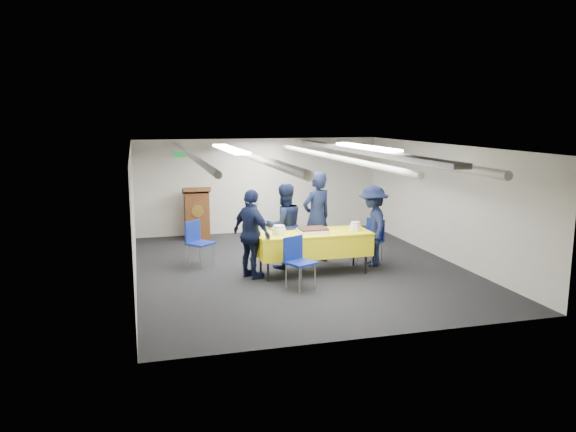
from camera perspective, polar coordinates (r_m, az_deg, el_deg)
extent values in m
plane|color=black|center=(10.71, 1.18, -5.28)|extent=(7.00, 7.00, 0.00)
cube|color=beige|center=(13.81, -2.89, 3.10)|extent=(6.00, 0.02, 2.30)
cube|color=beige|center=(10.04, -15.39, 0.04)|extent=(0.02, 7.00, 2.30)
cube|color=beige|center=(11.65, 15.46, 1.40)|extent=(0.02, 7.00, 2.30)
cube|color=silver|center=(10.33, 1.23, 7.05)|extent=(6.00, 7.00, 0.02)
cylinder|color=silver|center=(9.96, -9.95, 6.14)|extent=(0.10, 6.90, 0.10)
cylinder|color=silver|center=(10.12, -3.70, 6.11)|extent=(0.14, 6.90, 0.14)
cylinder|color=silver|center=(10.53, 4.37, 6.04)|extent=(0.10, 6.90, 0.10)
cylinder|color=silver|center=(11.03, 10.78, 5.88)|extent=(0.14, 6.90, 0.14)
cube|color=gray|center=(10.74, 7.42, 6.61)|extent=(0.28, 6.90, 0.08)
cube|color=white|center=(10.04, -5.96, 6.79)|extent=(0.25, 2.60, 0.04)
cube|color=white|center=(10.77, 7.92, 6.98)|extent=(0.25, 2.60, 0.04)
cube|color=#0C591E|center=(13.43, -10.89, 6.16)|extent=(0.30, 0.04, 0.12)
cylinder|color=black|center=(9.82, -2.05, -5.64)|extent=(0.04, 0.04, 0.36)
cylinder|color=black|center=(10.37, 7.89, -4.86)|extent=(0.04, 0.04, 0.36)
cylinder|color=black|center=(10.37, -2.79, -4.78)|extent=(0.04, 0.04, 0.36)
cylinder|color=black|center=(10.90, 6.68, -4.10)|extent=(0.04, 0.04, 0.36)
cube|color=yellow|center=(10.24, 2.57, -2.87)|extent=(2.05, 0.81, 0.39)
cube|color=yellow|center=(10.19, 2.57, -1.72)|extent=(2.07, 0.83, 0.03)
cube|color=white|center=(10.13, 2.54, -1.53)|extent=(0.51, 0.41, 0.06)
cube|color=black|center=(10.12, 2.54, -1.28)|extent=(0.49, 0.39, 0.03)
sphere|color=navy|center=(9.88, 1.63, -1.56)|extent=(0.04, 0.04, 0.04)
sphere|color=navy|center=(10.23, 1.03, -1.15)|extent=(0.04, 0.04, 0.04)
sphere|color=navy|center=(9.92, 2.25, -1.53)|extent=(0.04, 0.04, 0.04)
sphere|color=navy|center=(10.26, 1.63, -1.12)|extent=(0.04, 0.04, 0.04)
sphere|color=navy|center=(9.95, 2.87, -1.49)|extent=(0.04, 0.04, 0.04)
sphere|color=navy|center=(10.29, 2.23, -1.09)|extent=(0.04, 0.04, 0.04)
sphere|color=navy|center=(9.99, 3.48, -1.46)|extent=(0.04, 0.04, 0.04)
sphere|color=navy|center=(10.33, 2.83, -1.06)|extent=(0.04, 0.04, 0.04)
sphere|color=navy|center=(10.02, 4.09, -1.42)|extent=(0.04, 0.04, 0.04)
sphere|color=navy|center=(10.36, 3.42, -1.02)|extent=(0.04, 0.04, 0.04)
sphere|color=navy|center=(9.97, 1.36, -1.46)|extent=(0.04, 0.04, 0.04)
sphere|color=navy|center=(10.11, 4.03, -1.31)|extent=(0.04, 0.04, 0.04)
sphere|color=navy|center=(10.05, 1.21, -1.36)|extent=(0.04, 0.04, 0.04)
sphere|color=navy|center=(10.20, 3.86, -1.21)|extent=(0.04, 0.04, 0.04)
sphere|color=navy|center=(10.14, 1.06, -1.26)|extent=(0.04, 0.04, 0.04)
sphere|color=navy|center=(10.28, 3.69, -1.11)|extent=(0.04, 0.04, 0.04)
cylinder|color=white|center=(9.95, -0.92, -1.57)|extent=(0.24, 0.24, 0.12)
cylinder|color=white|center=(9.94, -0.92, -1.10)|extent=(0.20, 0.20, 0.05)
cylinder|color=white|center=(10.40, 6.84, -1.15)|extent=(0.20, 0.20, 0.11)
cylinder|color=white|center=(10.38, 6.85, -0.73)|extent=(0.16, 0.16, 0.05)
cube|color=brown|center=(13.22, -9.25, 0.02)|extent=(0.55, 0.45, 1.10)
cube|color=brown|center=(13.09, -9.31, 2.58)|extent=(0.62, 0.53, 0.21)
cylinder|color=gold|center=(12.96, -9.16, 0.50)|extent=(0.28, 0.02, 0.28)
cylinder|color=gray|center=(9.16, 1.19, -6.58)|extent=(0.02, 0.02, 0.43)
cylinder|color=gray|center=(9.38, 2.75, -6.18)|extent=(0.02, 0.02, 0.43)
cylinder|color=gray|center=(9.41, -0.20, -6.12)|extent=(0.02, 0.02, 0.43)
cylinder|color=gray|center=(9.62, 1.36, -5.75)|extent=(0.02, 0.02, 0.43)
cube|color=navy|center=(9.33, 1.28, -4.77)|extent=(0.56, 0.56, 0.04)
cube|color=navy|center=(9.41, 0.51, -3.25)|extent=(0.38, 0.21, 0.40)
cylinder|color=gray|center=(11.00, 7.04, -3.77)|extent=(0.02, 0.02, 0.43)
cylinder|color=gray|center=(10.82, 8.52, -4.05)|extent=(0.02, 0.02, 0.43)
cylinder|color=gray|center=(11.28, 8.04, -3.45)|extent=(0.02, 0.02, 0.43)
cylinder|color=gray|center=(11.10, 9.49, -3.72)|extent=(0.02, 0.02, 0.43)
cube|color=navy|center=(10.99, 8.30, -2.56)|extent=(0.58, 0.58, 0.04)
cube|color=navy|center=(11.10, 8.88, -1.28)|extent=(0.25, 0.36, 0.40)
cylinder|color=gray|center=(10.65, -8.77, -4.29)|extent=(0.02, 0.02, 0.43)
cylinder|color=gray|center=(10.90, -7.58, -3.92)|extent=(0.02, 0.02, 0.43)
cylinder|color=gray|center=(10.88, -10.11, -4.03)|extent=(0.02, 0.02, 0.43)
cylinder|color=gray|center=(11.12, -8.93, -3.67)|extent=(0.02, 0.02, 0.43)
cube|color=navy|center=(10.83, -8.88, -2.77)|extent=(0.59, 0.59, 0.04)
cube|color=navy|center=(10.91, -9.66, -1.51)|extent=(0.32, 0.30, 0.40)
imported|color=black|center=(10.95, 2.93, -0.14)|extent=(0.76, 0.63, 1.79)
imported|color=black|center=(10.58, -0.41, -1.01)|extent=(0.87, 0.73, 1.60)
imported|color=black|center=(9.91, -3.71, -1.85)|extent=(0.78, 1.00, 1.59)
imported|color=black|center=(10.85, 8.60, -0.98)|extent=(0.76, 1.09, 1.55)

